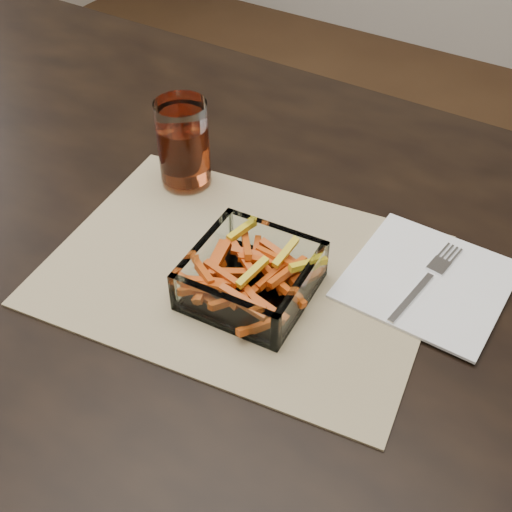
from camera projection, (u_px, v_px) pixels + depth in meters
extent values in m
plane|color=#331E0F|center=(196.00, 483.00, 1.37)|extent=(4.50, 4.50, 0.00)
cube|color=black|center=(162.00, 219.00, 0.87)|extent=(1.60, 0.90, 0.03)
cylinder|color=black|center=(45.00, 157.00, 1.64)|extent=(0.06, 0.06, 0.72)
cube|color=tan|center=(241.00, 269.00, 0.77)|extent=(0.49, 0.39, 0.00)
cube|color=white|center=(251.00, 289.00, 0.74)|extent=(0.14, 0.14, 0.01)
cube|color=white|center=(276.00, 243.00, 0.77)|extent=(0.13, 0.02, 0.05)
cube|color=white|center=(224.00, 312.00, 0.69)|extent=(0.13, 0.02, 0.05)
cube|color=white|center=(204.00, 258.00, 0.75)|extent=(0.02, 0.13, 0.05)
cube|color=white|center=(301.00, 294.00, 0.71)|extent=(0.02, 0.13, 0.05)
cylinder|color=white|center=(183.00, 144.00, 0.86)|extent=(0.07, 0.07, 0.12)
cylinder|color=#9F3516|center=(184.00, 153.00, 0.87)|extent=(0.06, 0.06, 0.08)
cube|color=white|center=(428.00, 280.00, 0.76)|extent=(0.18, 0.18, 0.00)
cube|color=silver|center=(411.00, 297.00, 0.73)|extent=(0.02, 0.09, 0.00)
cube|color=silver|center=(439.00, 266.00, 0.77)|extent=(0.02, 0.03, 0.00)
cube|color=silver|center=(443.00, 250.00, 0.79)|extent=(0.01, 0.03, 0.00)
cube|color=silver|center=(448.00, 252.00, 0.79)|extent=(0.01, 0.03, 0.00)
cube|color=silver|center=(452.00, 254.00, 0.78)|extent=(0.01, 0.03, 0.00)
cube|color=silver|center=(456.00, 256.00, 0.78)|extent=(0.01, 0.03, 0.00)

